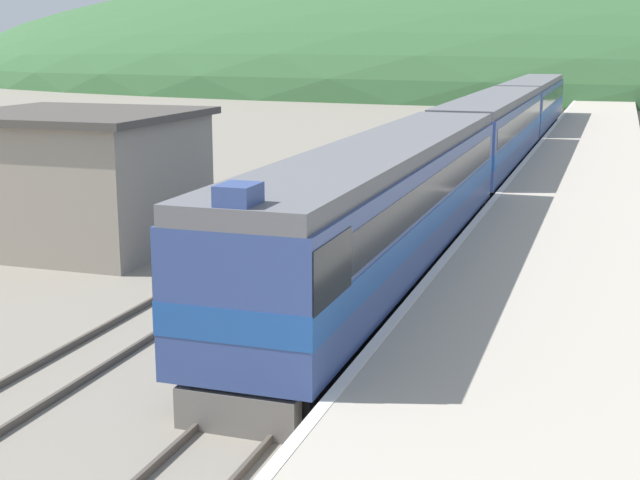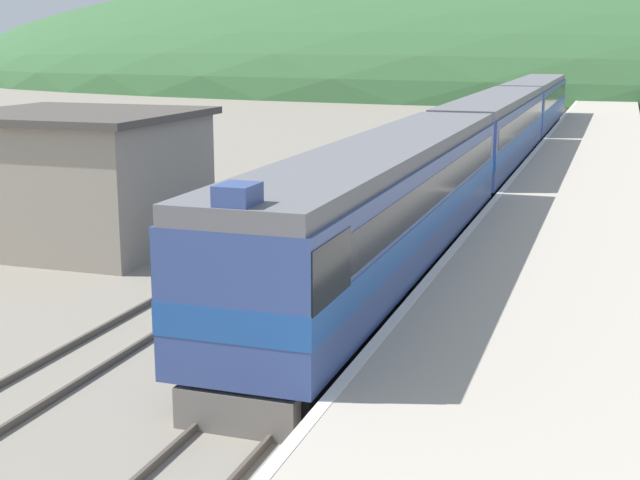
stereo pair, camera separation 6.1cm
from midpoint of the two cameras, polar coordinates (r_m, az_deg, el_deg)
track_main at (r=68.15m, az=13.34°, el=6.63°), size 1.52×180.00×0.16m
track_siding at (r=68.72m, az=9.46°, el=6.85°), size 1.52×180.00×0.16m
platform at (r=48.00m, az=16.52°, el=4.47°), size 5.93×140.00×0.87m
distant_hills at (r=144.33m, az=16.26°, el=9.44°), size 221.16×99.52×37.89m
station_shed at (r=31.11m, az=-15.28°, el=3.82°), size 7.43×7.04×4.54m
express_train_lead_car at (r=24.97m, az=4.04°, el=2.03°), size 2.99×21.48×4.45m
carriage_second at (r=46.59m, az=10.95°, el=6.75°), size 2.98×20.65×4.09m
carriage_third at (r=67.92m, az=13.43°, el=8.42°), size 2.98×20.65×4.09m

